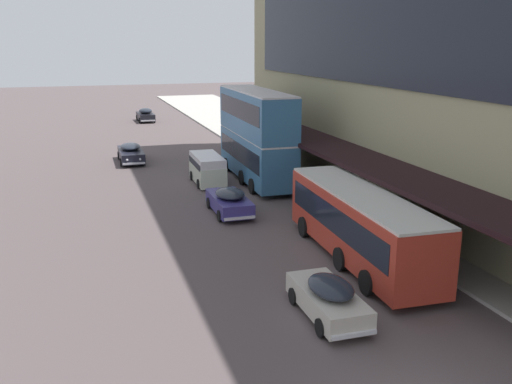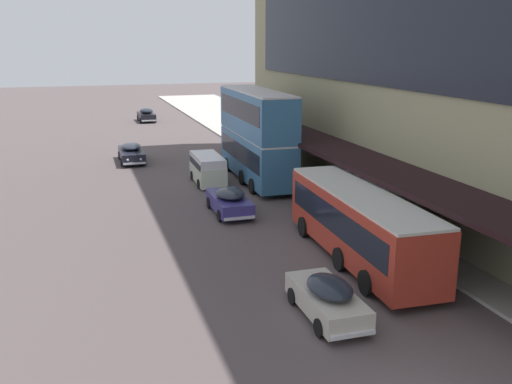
% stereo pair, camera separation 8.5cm
% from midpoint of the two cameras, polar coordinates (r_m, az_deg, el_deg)
% --- Properties ---
extents(transit_bus_kerbside_front, '(2.89, 10.71, 6.27)m').
position_cam_midpoint_polar(transit_bus_kerbside_front, '(39.20, 0.11, 5.92)').
color(transit_bus_kerbside_front, teal).
rests_on(transit_bus_kerbside_front, ground).
extents(transit_bus_kerbside_rear, '(3.09, 10.96, 3.13)m').
position_cam_midpoint_polar(transit_bus_kerbside_rear, '(25.44, 10.44, -2.96)').
color(transit_bus_kerbside_rear, '#AE3122').
rests_on(transit_bus_kerbside_rear, ground).
extents(sedan_trailing_near, '(1.97, 4.52, 1.48)m').
position_cam_midpoint_polar(sedan_trailing_near, '(32.17, -2.60, -0.90)').
color(sedan_trailing_near, navy).
rests_on(sedan_trailing_near, ground).
extents(sedan_oncoming_rear, '(1.98, 4.92, 1.49)m').
position_cam_midpoint_polar(sedan_oncoming_rear, '(47.06, -12.30, 3.85)').
color(sedan_oncoming_rear, black).
rests_on(sedan_oncoming_rear, ground).
extents(sedan_second_mid, '(1.96, 4.40, 1.63)m').
position_cam_midpoint_polar(sedan_second_mid, '(70.71, -10.87, 7.58)').
color(sedan_second_mid, black).
rests_on(sedan_second_mid, ground).
extents(sedan_oncoming_front, '(1.82, 4.29, 1.51)m').
position_cam_midpoint_polar(sedan_oncoming_front, '(20.54, 7.28, -10.44)').
color(sedan_oncoming_front, beige).
rests_on(sedan_oncoming_front, ground).
extents(vw_van, '(1.96, 4.58, 1.96)m').
position_cam_midpoint_polar(vw_van, '(39.17, -4.83, 2.48)').
color(vw_van, beige).
rests_on(vw_van, ground).
extents(fire_hydrant, '(0.20, 0.40, 0.70)m').
position_cam_midpoint_polar(fire_hydrant, '(29.08, 13.07, -3.53)').
color(fire_hydrant, red).
rests_on(fire_hydrant, sidewalk_kerb).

